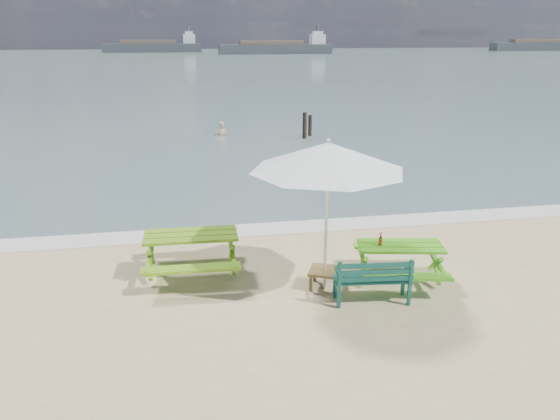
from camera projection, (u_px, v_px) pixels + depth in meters
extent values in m
plane|color=slate|center=(190.00, 63.00, 88.55)|extent=(300.00, 300.00, 0.00)
cube|color=silver|center=(286.00, 228.00, 13.40)|extent=(22.00, 0.90, 0.01)
cube|color=#659A17|center=(191.00, 235.00, 10.57)|extent=(1.82, 0.90, 0.06)
cube|color=#659A17|center=(192.00, 236.00, 11.46)|extent=(1.80, 0.37, 0.06)
cube|color=#659A17|center=(192.00, 269.00, 9.88)|extent=(1.80, 0.37, 0.06)
cube|color=#659A17|center=(192.00, 257.00, 10.71)|extent=(1.71, 1.06, 0.76)
cube|color=#48A519|center=(401.00, 246.00, 10.31)|extent=(1.69, 1.04, 0.05)
cube|color=#48A519|center=(392.00, 246.00, 11.10)|extent=(1.60, 0.58, 0.05)
cube|color=#48A519|center=(408.00, 277.00, 9.69)|extent=(1.60, 0.58, 0.05)
cube|color=#48A519|center=(399.00, 265.00, 10.43)|extent=(1.62, 1.16, 0.67)
cube|color=#10463C|center=(372.00, 279.00, 9.63)|extent=(1.38, 0.55, 0.04)
cube|color=#10463C|center=(375.00, 272.00, 9.36)|extent=(1.34, 0.18, 0.34)
cube|color=#10463C|center=(371.00, 290.00, 9.69)|extent=(1.29, 0.59, 0.42)
cube|color=brown|center=(325.00, 271.00, 10.17)|extent=(0.74, 0.74, 0.06)
cube|color=brown|center=(324.00, 280.00, 10.22)|extent=(0.65, 0.65, 0.31)
cylinder|color=silver|center=(326.00, 220.00, 9.86)|extent=(0.06, 0.06, 2.68)
cone|color=white|center=(328.00, 157.00, 9.50)|extent=(3.69, 3.69, 0.50)
cylinder|color=#915315|center=(380.00, 242.00, 10.24)|extent=(0.06, 0.06, 0.15)
cylinder|color=#915315|center=(381.00, 234.00, 10.20)|extent=(0.03, 0.03, 0.07)
cylinder|color=red|center=(380.00, 242.00, 10.24)|extent=(0.07, 0.07, 0.06)
imported|color=tan|center=(221.00, 140.00, 25.67)|extent=(0.72, 0.57, 1.71)
cylinder|color=black|center=(305.00, 128.00, 24.63)|extent=(0.19, 0.19, 1.38)
cylinder|color=black|center=(310.00, 128.00, 25.29)|extent=(0.17, 0.17, 1.17)
cube|color=#353B3F|center=(276.00, 49.00, 124.98)|extent=(26.02, 4.40, 2.20)
cube|color=silver|center=(317.00, 39.00, 126.18)|extent=(3.16, 3.05, 2.20)
cube|color=#353B3F|center=(543.00, 47.00, 148.97)|extent=(30.35, 4.66, 2.20)
cube|color=#353B3F|center=(153.00, 48.00, 135.00)|extent=(23.90, 4.15, 2.20)
cube|color=silver|center=(189.00, 39.00, 135.86)|extent=(2.88, 3.02, 2.20)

